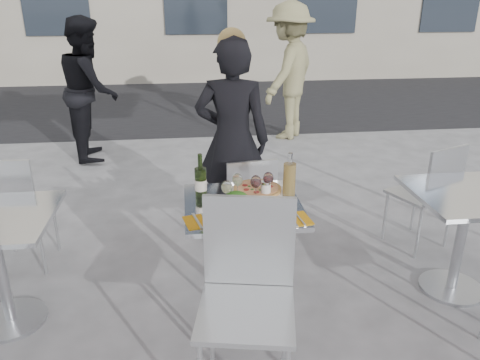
{
  "coord_description": "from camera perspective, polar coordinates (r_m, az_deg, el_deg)",
  "views": [
    {
      "loc": [
        -0.33,
        -2.61,
        1.96
      ],
      "look_at": [
        0.0,
        0.15,
        0.85
      ],
      "focal_mm": 35.0,
      "sensor_mm": 36.0,
      "label": 1
    }
  ],
  "objects": [
    {
      "name": "wineglass_red_b",
      "position": [
        2.99,
        3.47,
        0.11
      ],
      "size": [
        0.07,
        0.07,
        0.16
      ],
      "color": "white",
      "rests_on": "main_table"
    },
    {
      "name": "main_table",
      "position": [
        3.0,
        0.34,
        -6.59
      ],
      "size": [
        0.72,
        0.72,
        0.75
      ],
      "color": "#B7BABF",
      "rests_on": "ground"
    },
    {
      "name": "wineglass_white_a",
      "position": [
        2.86,
        -1.62,
        -0.97
      ],
      "size": [
        0.07,
        0.07,
        0.16
      ],
      "color": "white",
      "rests_on": "main_table"
    },
    {
      "name": "wineglass_red_a",
      "position": [
        2.94,
        1.94,
        -0.3
      ],
      "size": [
        0.07,
        0.07,
        0.16
      ],
      "color": "white",
      "rests_on": "main_table"
    },
    {
      "name": "napkin_right",
      "position": [
        2.73,
        6.65,
        -4.74
      ],
      "size": [
        0.2,
        0.2,
        0.01
      ],
      "rotation": [
        0.0,
        0.0,
        0.13
      ],
      "color": "orange",
      "rests_on": "main_table"
    },
    {
      "name": "woman_diner",
      "position": [
        3.85,
        -0.95,
        4.82
      ],
      "size": [
        0.68,
        0.51,
        1.68
      ],
      "primitive_type": "imported",
      "rotation": [
        0.0,
        0.0,
        2.95
      ],
      "color": "black",
      "rests_on": "ground"
    },
    {
      "name": "pedestrian_b",
      "position": [
        6.76,
        5.97,
        12.97
      ],
      "size": [
        1.26,
        1.39,
        1.88
      ],
      "primitive_type": "imported",
      "rotation": [
        0.0,
        0.0,
        4.11
      ],
      "color": "#8E885C",
      "rests_on": "ground"
    },
    {
      "name": "chair_far",
      "position": [
        3.59,
        1.07,
        -2.31
      ],
      "size": [
        0.43,
        0.44,
        0.84
      ],
      "rotation": [
        0.0,
        0.0,
        3.27
      ],
      "color": "silver",
      "rests_on": "ground"
    },
    {
      "name": "pizza_near",
      "position": [
        2.72,
        0.36,
        -4.43
      ],
      "size": [
        0.32,
        0.32,
        0.02
      ],
      "color": "tan",
      "rests_on": "main_table"
    },
    {
      "name": "pizza_far",
      "position": [
        3.07,
        2.13,
        -1.17
      ],
      "size": [
        0.35,
        0.35,
        0.03
      ],
      "color": "white",
      "rests_on": "main_table"
    },
    {
      "name": "street_asphalt",
      "position": [
        9.33,
        -4.67,
        9.6
      ],
      "size": [
        24.0,
        5.0,
        0.0
      ],
      "primitive_type": "cube",
      "color": "black",
      "rests_on": "ground"
    },
    {
      "name": "chair_near",
      "position": [
        2.4,
        0.92,
        -12.48
      ],
      "size": [
        0.55,
        0.56,
        1.03
      ],
      "rotation": [
        0.0,
        0.0,
        -0.19
      ],
      "color": "silver",
      "rests_on": "ground"
    },
    {
      "name": "side_table_right",
      "position": [
        3.49,
        25.64,
        -4.57
      ],
      "size": [
        0.72,
        0.72,
        0.75
      ],
      "color": "#B7BABF",
      "rests_on": "ground"
    },
    {
      "name": "wine_bottle",
      "position": [
        2.95,
        -4.81,
        -0.16
      ],
      "size": [
        0.07,
        0.07,
        0.29
      ],
      "color": "#2E471A",
      "rests_on": "main_table"
    },
    {
      "name": "side_chair_rfar",
      "position": [
        3.98,
        22.28,
        -0.98
      ],
      "size": [
        0.54,
        0.55,
        0.9
      ],
      "rotation": [
        0.0,
        0.0,
        3.54
      ],
      "color": "silver",
      "rests_on": "ground"
    },
    {
      "name": "carafe",
      "position": [
        2.99,
        6.04,
        0.14
      ],
      "size": [
        0.08,
        0.08,
        0.29
      ],
      "color": "tan",
      "rests_on": "main_table"
    },
    {
      "name": "salad_plate",
      "position": [
        2.87,
        -0.45,
        -2.42
      ],
      "size": [
        0.22,
        0.22,
        0.09
      ],
      "color": "white",
      "rests_on": "main_table"
    },
    {
      "name": "wineglass_white_b",
      "position": [
        2.96,
        -0.31,
        -0.07
      ],
      "size": [
        0.07,
        0.07,
        0.16
      ],
      "color": "white",
      "rests_on": "main_table"
    },
    {
      "name": "ground",
      "position": [
        3.29,
        0.32,
        -14.89
      ],
      "size": [
        80.0,
        80.0,
        0.0
      ],
      "primitive_type": "plane",
      "color": "slate"
    },
    {
      "name": "side_chair_lfar",
      "position": [
        3.76,
        -25.92,
        -2.7
      ],
      "size": [
        0.43,
        0.44,
        0.92
      ],
      "rotation": [
        0.0,
        0.0,
        3.11
      ],
      "color": "silver",
      "rests_on": "ground"
    },
    {
      "name": "pedestrian_a",
      "position": [
        6.15,
        -17.86,
        10.49
      ],
      "size": [
        0.77,
        0.93,
        1.73
      ],
      "primitive_type": "imported",
      "rotation": [
        0.0,
        0.0,
        1.72
      ],
      "color": "black",
      "rests_on": "ground"
    },
    {
      "name": "sugar_shaker",
      "position": [
        2.98,
        3.15,
        -1.14
      ],
      "size": [
        0.06,
        0.06,
        0.11
      ],
      "color": "white",
      "rests_on": "main_table"
    },
    {
      "name": "napkin_left",
      "position": [
        2.7,
        -4.83,
        -4.98
      ],
      "size": [
        0.22,
        0.22,
        0.01
      ],
      "rotation": [
        0.0,
        0.0,
        0.23
      ],
      "color": "orange",
      "rests_on": "main_table"
    }
  ]
}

